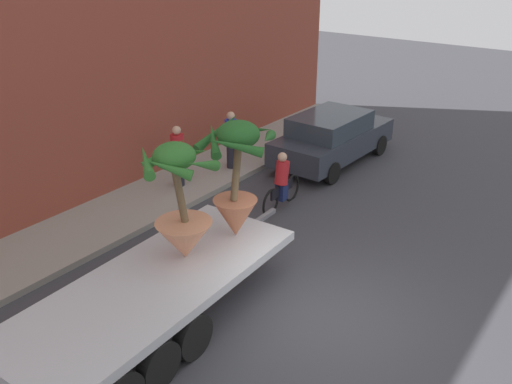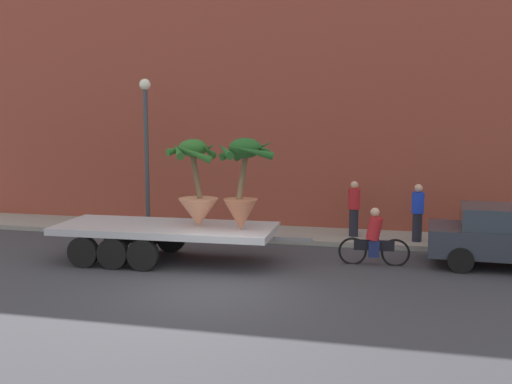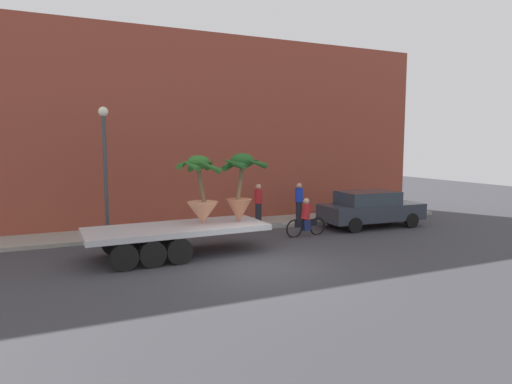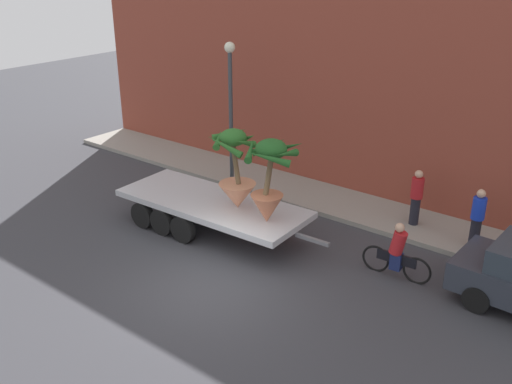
% 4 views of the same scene
% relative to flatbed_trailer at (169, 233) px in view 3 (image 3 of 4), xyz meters
% --- Properties ---
extents(ground_plane, '(60.00, 60.00, 0.00)m').
position_rel_flatbed_trailer_xyz_m(ground_plane, '(2.28, -2.19, -0.76)').
color(ground_plane, '#38383D').
extents(sidewalk, '(24.00, 2.20, 0.15)m').
position_rel_flatbed_trailer_xyz_m(sidewalk, '(2.28, 3.91, -0.69)').
color(sidewalk, gray).
rests_on(sidewalk, ground).
extents(building_facade, '(24.00, 1.20, 8.52)m').
position_rel_flatbed_trailer_xyz_m(building_facade, '(2.28, 5.61, 3.50)').
color(building_facade, brown).
rests_on(building_facade, ground).
extents(flatbed_trailer, '(6.83, 2.46, 0.98)m').
position_rel_flatbed_trailer_xyz_m(flatbed_trailer, '(0.00, 0.00, 0.00)').
color(flatbed_trailer, '#B7BABF').
rests_on(flatbed_trailer, ground).
extents(potted_palm_rear, '(1.63, 1.61, 2.34)m').
position_rel_flatbed_trailer_xyz_m(potted_palm_rear, '(2.43, -0.15, 1.41)').
color(potted_palm_rear, '#B26647').
rests_on(potted_palm_rear, flatbed_trailer).
extents(potted_palm_middle, '(1.43, 1.48, 2.29)m').
position_rel_flatbed_trailer_xyz_m(potted_palm_middle, '(1.12, 0.08, 1.18)').
color(potted_palm_middle, tan).
rests_on(potted_palm_middle, flatbed_trailer).
extents(cyclist, '(1.84, 0.37, 1.54)m').
position_rel_flatbed_trailer_xyz_m(cyclist, '(5.67, 0.94, -0.09)').
color(cyclist, black).
rests_on(cyclist, ground).
extents(parked_car, '(4.59, 2.07, 1.58)m').
position_rel_flatbed_trailer_xyz_m(parked_car, '(9.24, 1.48, 0.07)').
color(parked_car, '#2D333D').
rests_on(parked_car, ground).
extents(pedestrian_near_gate, '(0.36, 0.36, 1.71)m').
position_rel_flatbed_trailer_xyz_m(pedestrian_near_gate, '(4.90, 3.81, 0.28)').
color(pedestrian_near_gate, black).
rests_on(pedestrian_near_gate, sidewalk).
extents(pedestrian_far_left, '(0.36, 0.36, 1.71)m').
position_rel_flatbed_trailer_xyz_m(pedestrian_far_left, '(6.78, 3.47, 0.28)').
color(pedestrian_far_left, black).
rests_on(pedestrian_far_left, sidewalk).
extents(street_lamp, '(0.36, 0.36, 4.83)m').
position_rel_flatbed_trailer_xyz_m(street_lamp, '(-1.61, 3.11, 2.47)').
color(street_lamp, '#383D42').
rests_on(street_lamp, sidewalk).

